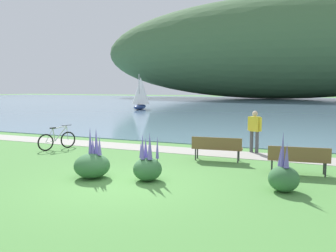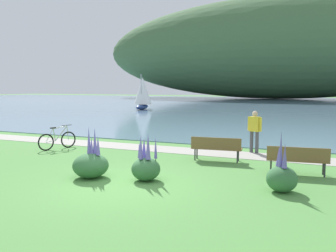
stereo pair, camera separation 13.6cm
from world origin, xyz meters
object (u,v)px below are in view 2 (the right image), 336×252
bicycle_leaning_near_bench (58,140)px  sailboat_mid_bay (143,93)px  park_bench_further_along (297,158)px  park_bench_near_camera (216,147)px  person_at_shoreline (255,129)px

bicycle_leaning_near_bench → sailboat_mid_bay: sailboat_mid_bay is taller
park_bench_further_along → bicycle_leaning_near_bench: 9.76m
park_bench_further_along → park_bench_near_camera: bearing=160.4°
park_bench_near_camera → sailboat_mid_bay: bearing=122.4°
person_at_shoreline → sailboat_mid_bay: (-16.73, 22.68, 1.00)m
bicycle_leaning_near_bench → sailboat_mid_bay: 26.68m
park_bench_near_camera → bicycle_leaning_near_bench: 6.94m
park_bench_further_along → person_at_shoreline: bearing=119.9°
park_bench_further_along → person_at_shoreline: (-1.81, 3.14, 0.46)m
park_bench_further_along → sailboat_mid_bay: sailboat_mid_bay is taller
bicycle_leaning_near_bench → person_at_shoreline: size_ratio=0.98×
sailboat_mid_bay → bicycle_leaning_near_bench: bearing=-70.7°
park_bench_near_camera → person_at_shoreline: bearing=65.1°
park_bench_further_along → sailboat_mid_bay: bearing=125.7°
bicycle_leaning_near_bench → park_bench_near_camera: bearing=2.6°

